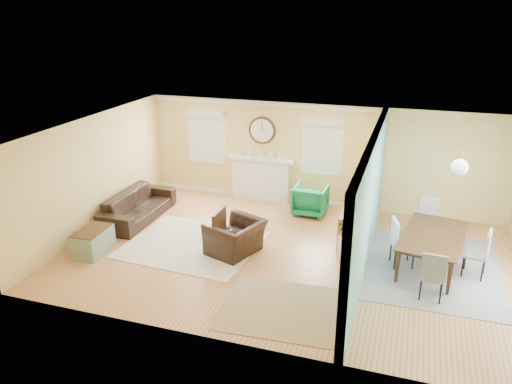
% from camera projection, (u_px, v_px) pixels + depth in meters
% --- Properties ---
extents(floor, '(9.00, 9.00, 0.00)m').
position_uv_depth(floor, '(288.00, 256.00, 10.24)').
color(floor, '#A76B33').
rests_on(floor, ground).
extents(wall_back, '(9.00, 0.02, 2.60)m').
position_uv_depth(wall_back, '(320.00, 156.00, 12.46)').
color(wall_back, '#DEBF6F').
rests_on(wall_back, ground).
extents(wall_front, '(9.00, 0.02, 2.60)m').
position_uv_depth(wall_front, '(238.00, 268.00, 7.12)').
color(wall_front, '#DEBF6F').
rests_on(wall_front, ground).
extents(wall_left, '(0.02, 6.00, 2.60)m').
position_uv_depth(wall_left, '(94.00, 174.00, 11.09)').
color(wall_left, '#DEBF6F').
rests_on(wall_left, ground).
extents(ceiling, '(9.00, 6.00, 0.02)m').
position_uv_depth(ceiling, '(292.00, 132.00, 9.34)').
color(ceiling, white).
rests_on(ceiling, wall_back).
extents(partition, '(0.17, 6.00, 2.60)m').
position_uv_depth(partition, '(370.00, 198.00, 9.58)').
color(partition, '#DEBF6F').
rests_on(partition, ground).
extents(fireplace, '(1.70, 0.30, 1.17)m').
position_uv_depth(fireplace, '(261.00, 178.00, 13.04)').
color(fireplace, white).
rests_on(fireplace, ground).
extents(wall_clock, '(0.70, 0.07, 0.70)m').
position_uv_depth(wall_clock, '(262.00, 130.00, 12.68)').
color(wall_clock, '#432914').
rests_on(wall_clock, wall_back).
extents(window_left, '(1.05, 0.13, 1.42)m').
position_uv_depth(window_left, '(206.00, 133.00, 13.18)').
color(window_left, white).
rests_on(window_left, wall_back).
extents(window_right, '(1.05, 0.13, 1.42)m').
position_uv_depth(window_right, '(322.00, 143.00, 12.28)').
color(window_right, white).
rests_on(window_right, wall_back).
extents(pendant, '(0.30, 0.30, 0.55)m').
position_uv_depth(pendant, '(460.00, 167.00, 8.61)').
color(pendant, gold).
rests_on(pendant, ceiling).
extents(rug_cream, '(2.85, 2.51, 0.01)m').
position_uv_depth(rug_cream, '(192.00, 244.00, 10.71)').
color(rug_cream, beige).
rests_on(rug_cream, floor).
extents(rug_jute, '(2.24, 1.87, 0.01)m').
position_uv_depth(rug_jute, '(285.00, 309.00, 8.43)').
color(rug_jute, tan).
rests_on(rug_jute, floor).
extents(rug_grey, '(2.58, 3.22, 0.01)m').
position_uv_depth(rug_grey, '(431.00, 267.00, 9.78)').
color(rug_grey, gray).
rests_on(rug_grey, floor).
extents(sofa, '(0.89, 2.28, 0.67)m').
position_uv_depth(sofa, '(138.00, 206.00, 11.93)').
color(sofa, black).
rests_on(sofa, floor).
extents(eames_chair, '(1.24, 1.32, 0.70)m').
position_uv_depth(eames_chair, '(235.00, 237.00, 10.26)').
color(eames_chair, black).
rests_on(eames_chair, floor).
extents(green_chair, '(0.81, 0.83, 0.74)m').
position_uv_depth(green_chair, '(310.00, 200.00, 12.20)').
color(green_chair, '#187844').
rests_on(green_chair, floor).
extents(trunk, '(0.59, 0.91, 0.51)m').
position_uv_depth(trunk, '(93.00, 241.00, 10.30)').
color(trunk, gray).
rests_on(trunk, floor).
extents(credenza, '(0.46, 1.36, 0.80)m').
position_uv_depth(credenza, '(352.00, 225.00, 10.69)').
color(credenza, '#A9744F').
rests_on(credenza, floor).
extents(tv, '(0.14, 0.99, 0.57)m').
position_uv_depth(tv, '(354.00, 195.00, 10.46)').
color(tv, black).
rests_on(tv, credenza).
extents(garden_stool, '(0.35, 0.35, 0.51)m').
position_uv_depth(garden_stool, '(346.00, 249.00, 9.98)').
color(garden_stool, white).
rests_on(garden_stool, floor).
extents(potted_plant, '(0.44, 0.40, 0.42)m').
position_uv_depth(potted_plant, '(347.00, 227.00, 9.82)').
color(potted_plant, '#337F33').
rests_on(potted_plant, garden_stool).
extents(dining_table, '(1.43, 2.14, 0.70)m').
position_uv_depth(dining_table, '(434.00, 252.00, 9.66)').
color(dining_table, '#432914').
rests_on(dining_table, floor).
extents(dining_chair_n, '(0.54, 0.54, 0.99)m').
position_uv_depth(dining_chair_n, '(430.00, 217.00, 10.65)').
color(dining_chair_n, gray).
rests_on(dining_chair_n, floor).
extents(dining_chair_s, '(0.44, 0.44, 0.93)m').
position_uv_depth(dining_chair_s, '(433.00, 270.00, 8.58)').
color(dining_chair_s, gray).
rests_on(dining_chair_s, floor).
extents(dining_chair_w, '(0.54, 0.54, 0.98)m').
position_uv_depth(dining_chair_w, '(403.00, 239.00, 9.67)').
color(dining_chair_w, white).
rests_on(dining_chair_w, floor).
extents(dining_chair_e, '(0.50, 0.50, 0.96)m').
position_uv_depth(dining_chair_e, '(476.00, 249.00, 9.29)').
color(dining_chair_e, gray).
rests_on(dining_chair_e, floor).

